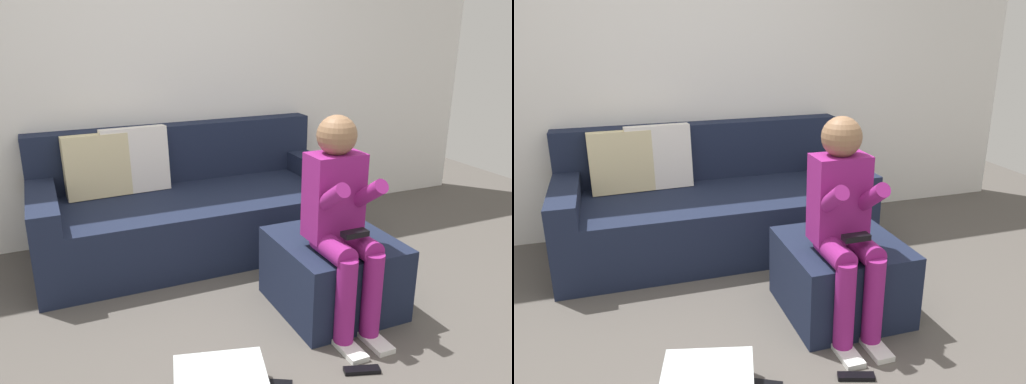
% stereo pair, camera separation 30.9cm
% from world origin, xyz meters
% --- Properties ---
extents(ground_plane, '(7.50, 7.50, 0.00)m').
position_xyz_m(ground_plane, '(0.00, 0.00, 0.00)').
color(ground_plane, '#544F49').
extents(wall_back, '(5.77, 0.10, 2.61)m').
position_xyz_m(wall_back, '(0.00, 2.04, 1.30)').
color(wall_back, white).
rests_on(wall_back, ground_plane).
extents(couch_sectional, '(2.22, 0.98, 0.91)m').
position_xyz_m(couch_sectional, '(0.01, 1.57, 0.31)').
color(couch_sectional, '#192138').
rests_on(couch_sectional, ground_plane).
extents(ottoman, '(0.66, 0.68, 0.44)m').
position_xyz_m(ottoman, '(0.55, 0.41, 0.22)').
color(ottoman, '#192138').
rests_on(ottoman, ground_plane).
extents(person_seated, '(0.30, 0.56, 1.18)m').
position_xyz_m(person_seated, '(0.47, 0.23, 0.66)').
color(person_seated, '#8C1E72').
rests_on(person_seated, ground_plane).
extents(storage_bin, '(0.47, 0.38, 0.15)m').
position_xyz_m(storage_bin, '(-0.34, -0.08, 0.08)').
color(storage_bin, silver).
rests_on(storage_bin, ground_plane).
extents(remote_near_ottoman, '(0.18, 0.10, 0.02)m').
position_xyz_m(remote_near_ottoman, '(0.36, -0.19, 0.01)').
color(remote_near_ottoman, black).
rests_on(remote_near_ottoman, ground_plane).
extents(remote_by_storage_bin, '(0.20, 0.14, 0.02)m').
position_xyz_m(remote_by_storage_bin, '(-0.09, -0.10, 0.01)').
color(remote_by_storage_bin, black).
rests_on(remote_by_storage_bin, ground_plane).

